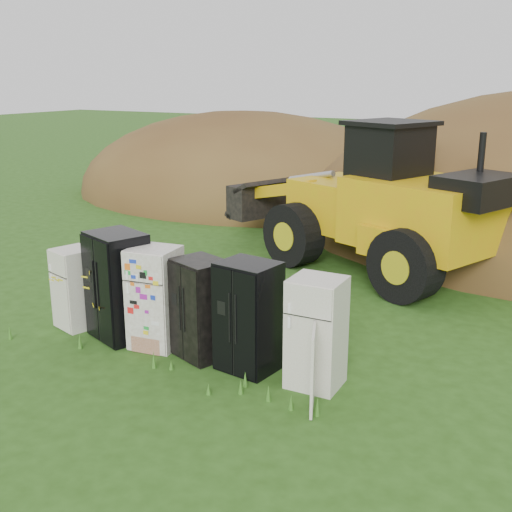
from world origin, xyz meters
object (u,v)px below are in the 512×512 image
Objects in this scene: fridge_leftmost at (76,288)px; fridge_dark_mid at (201,309)px; fridge_black_side at (118,286)px; fridge_black_right at (249,317)px; fridge_open_door at (316,333)px; fridge_sticker at (155,298)px; wheel_loader at (357,194)px.

fridge_dark_mid is at bearing 17.33° from fridge_leftmost.
fridge_dark_mid is (1.76, 0.03, -0.13)m from fridge_black_side.
fridge_open_door is (1.19, -0.00, -0.04)m from fridge_black_right.
fridge_black_side is 0.84m from fridge_sticker.
fridge_leftmost is 7.25m from wheel_loader.
fridge_dark_mid reaches higher than fridge_leftmost.
fridge_leftmost is 0.90× the size of fridge_dark_mid.
fridge_dark_mid is at bearing -71.85° from wheel_loader.
fridge_black_side reaches higher than fridge_dark_mid.
fridge_dark_mid is (0.93, 0.04, -0.05)m from fridge_sticker.
fridge_dark_mid is 0.23× the size of wheel_loader.
fridge_dark_mid is at bearing 177.28° from fridge_open_door.
fridge_open_door is (2.14, -0.05, 0.01)m from fridge_dark_mid.
fridge_sticker is 1.88m from fridge_black_right.
fridge_black_side is at bearing -86.93° from wheel_loader.
wheel_loader is at bearing 71.01° from fridge_sticker.
fridge_dark_mid is 0.99× the size of fridge_open_door.
fridge_black_right is 6.52m from wheel_loader.
wheel_loader is at bearing 103.83° from fridge_open_door.
fridge_dark_mid is 0.95m from fridge_black_right.
fridge_sticker is 1.05× the size of fridge_dark_mid.
fridge_sticker reaches higher than fridge_leftmost.
fridge_black_side is 1.09× the size of fridge_black_right.
wheel_loader reaches higher than fridge_leftmost.
fridge_open_door reaches higher than fridge_dark_mid.
fridge_black_side is at bearing 178.28° from fridge_open_door.
fridge_black_right is (1.88, -0.01, 0.00)m from fridge_sticker.
fridge_black_side is at bearing 172.20° from fridge_sticker.
fridge_sticker reaches higher than fridge_dark_mid.
wheel_loader is (0.38, 6.39, 0.97)m from fridge_dark_mid.
fridge_black_right reaches higher than fridge_leftmost.
fridge_sticker reaches higher than fridge_open_door.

